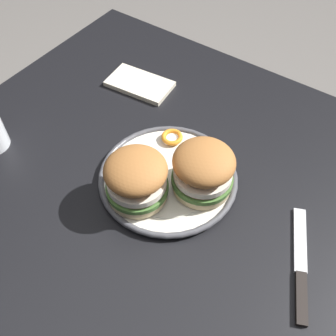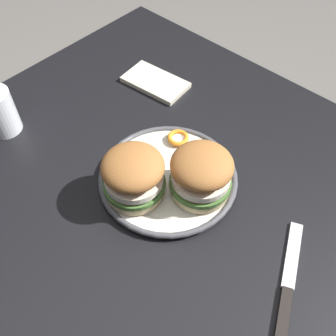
# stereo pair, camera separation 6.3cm
# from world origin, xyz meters

# --- Properties ---
(ground_plane) EXTENTS (8.00, 8.00, 0.00)m
(ground_plane) POSITION_xyz_m (0.00, 0.00, 0.00)
(ground_plane) COLOR slate
(dining_table) EXTENTS (1.17, 0.93, 0.72)m
(dining_table) POSITION_xyz_m (0.00, 0.00, 0.62)
(dining_table) COLOR black
(dining_table) RESTS_ON ground
(dinner_plate) EXTENTS (0.28, 0.28, 0.02)m
(dinner_plate) POSITION_xyz_m (0.07, -0.02, 0.73)
(dinner_plate) COLOR silver
(dinner_plate) RESTS_ON dining_table
(sandwich_half_left) EXTENTS (0.16, 0.16, 0.10)m
(sandwich_half_left) POSITION_xyz_m (-0.00, -0.04, 0.79)
(sandwich_half_left) COLOR beige
(sandwich_half_left) RESTS_ON dinner_plate
(sandwich_half_right) EXTENTS (0.16, 0.16, 0.10)m
(sandwich_half_right) POSITION_xyz_m (0.09, 0.05, 0.79)
(sandwich_half_right) COLOR beige
(sandwich_half_right) RESTS_ON dinner_plate
(orange_peel_curled) EXTENTS (0.05, 0.05, 0.01)m
(orange_peel_curled) POSITION_xyz_m (0.12, -0.11, 0.75)
(orange_peel_curled) COLOR orange
(orange_peel_curled) RESTS_ON dinner_plate
(orange_peel_strip_long) EXTENTS (0.07, 0.04, 0.01)m
(orange_peel_strip_long) POSITION_xyz_m (0.13, -0.03, 0.75)
(orange_peel_strip_long) COLOR orange
(orange_peel_strip_long) RESTS_ON dinner_plate
(orange_peel_strip_short) EXTENTS (0.04, 0.08, 0.01)m
(orange_peel_strip_short) POSITION_xyz_m (0.05, -0.10, 0.75)
(orange_peel_strip_short) COLOR orange
(orange_peel_strip_short) RESTS_ON dinner_plate
(drinking_glass) EXTENTS (0.07, 0.07, 0.10)m
(drinking_glass) POSITION_xyz_m (0.44, 0.11, 0.77)
(drinking_glass) COLOR white
(drinking_glass) RESTS_ON dining_table
(table_knife) EXTENTS (0.11, 0.21, 0.01)m
(table_knife) POSITION_xyz_m (-0.23, 0.01, 0.73)
(table_knife) COLOR silver
(table_knife) RESTS_ON dining_table
(folded_napkin) EXTENTS (0.17, 0.10, 0.01)m
(folded_napkin) POSITION_xyz_m (0.30, -0.23, 0.73)
(folded_napkin) COLOR beige
(folded_napkin) RESTS_ON dining_table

